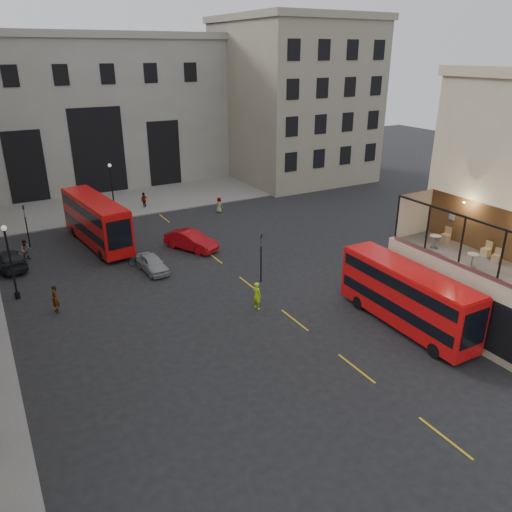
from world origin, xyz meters
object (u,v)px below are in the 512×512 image
pedestrian_e (55,300)px  bicycle (139,259)px  bus_near (407,294)px  car_a (152,263)px  cafe_table_far (435,240)px  cyclist (257,295)px  pedestrian_d (219,205)px  cafe_table_mid (472,258)px  cafe_chair_d (445,237)px  car_c (8,260)px  car_b (191,241)px  pedestrian_c (144,200)px  pedestrian_a (26,250)px  street_lamp_a (12,267)px  street_lamp_b (113,192)px  traffic_light_far (26,221)px  traffic_light_near (261,252)px  cafe_chair_b (496,258)px  cafe_chair_c (486,252)px  bus_far (96,219)px  pedestrian_b (95,209)px

pedestrian_e → bicycle: bearing=119.0°
bus_near → car_a: 19.18m
car_a → cafe_table_far: size_ratio=4.69×
bicycle → cyclist: cyclist is taller
bus_near → bicycle: size_ratio=5.50×
pedestrian_d → pedestrian_e: size_ratio=0.88×
cafe_table_mid → cafe_chair_d: bearing=61.7°
car_a → car_c: (-9.65, 6.23, 0.05)m
car_b → pedestrian_c: 13.88m
car_b → pedestrian_e: (-12.06, -6.09, 0.13)m
pedestrian_a → car_b: bearing=-8.1°
cyclist → cafe_chair_d: size_ratio=2.01×
pedestrian_e → cafe_table_mid: cafe_table_mid is taller
street_lamp_a → street_lamp_b: (11.00, 16.00, 0.00)m
bus_near → cafe_chair_d: 4.80m
traffic_light_far → bicycle: bearing=-49.6°
traffic_light_near → cafe_chair_b: size_ratio=4.58×
street_lamp_b → cafe_chair_c: bearing=-68.2°
bus_far → traffic_light_near: bearing=-57.9°
bus_far → bicycle: bearing=-73.8°
street_lamp_a → street_lamp_b: 19.42m
traffic_light_near → street_lamp_a: street_lamp_a is taller
car_a → car_c: 11.48m
bus_near → pedestrian_e: (-18.49, 12.49, -1.25)m
cafe_chair_d → car_c: bearing=139.2°
street_lamp_a → pedestrian_c: street_lamp_a is taller
traffic_light_far → pedestrian_b: traffic_light_far is taller
street_lamp_b → bus_far: (-3.61, -8.29, -0.02)m
bicycle → pedestrian_d: 15.02m
pedestrian_c → bus_far: bearing=18.7°
car_b → traffic_light_near: bearing=-104.4°
bus_near → cyclist: bearing=136.4°
bus_far → pedestrian_b: bus_far is taller
traffic_light_near → traffic_light_far: (-14.00, 16.00, 0.00)m
pedestrian_b → pedestrian_e: size_ratio=1.02×
traffic_light_near → cyclist: size_ratio=1.98×
cafe_table_far → cyclist: bearing=146.7°
cyclist → car_b: bearing=-15.3°
pedestrian_a → bus_far: bearing=16.6°
bus_far → car_a: bus_far is taller
pedestrian_e → cafe_chair_d: size_ratio=1.96×
bicycle → cyclist: 11.93m
car_c → pedestrian_c: (14.39, 10.48, 0.17)m
cafe_table_mid → cafe_table_far: (0.40, 3.05, 0.03)m
car_c → pedestrian_a: size_ratio=2.90×
car_b → car_c: bearing=139.4°
traffic_light_far → cafe_table_far: cafe_table_far is taller
street_lamp_a → pedestrian_d: (20.80, 11.08, -1.57)m
street_lamp_a → cafe_chair_b: (24.24, -18.76, 2.46)m
cafe_table_mid → bus_far: bearing=119.9°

